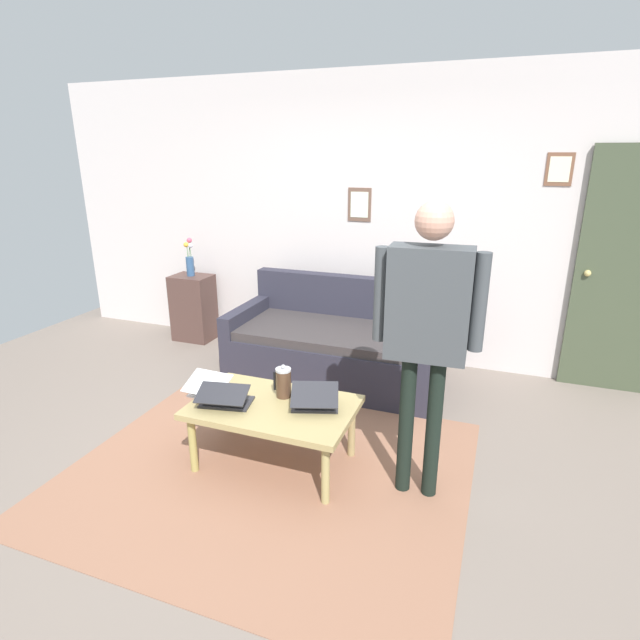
{
  "coord_description": "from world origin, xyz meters",
  "views": [
    {
      "loc": [
        -1.18,
        2.54,
        1.98
      ],
      "look_at": [
        0.04,
        -0.75,
        0.8
      ],
      "focal_mm": 28.11,
      "sensor_mm": 36.0,
      "label": 1
    }
  ],
  "objects": [
    {
      "name": "back_wall",
      "position": [
        -0.0,
        -2.2,
        1.35
      ],
      "size": [
        7.04,
        0.11,
        2.7
      ],
      "color": "silver",
      "rests_on": "ground_plane"
    },
    {
      "name": "couch",
      "position": [
        0.15,
        -1.49,
        0.3
      ],
      "size": [
        1.86,
        0.93,
        0.88
      ],
      "color": "#2A2936",
      "rests_on": "ground_plane"
    },
    {
      "name": "flower_vase",
      "position": [
        1.95,
        -1.91,
        0.88
      ],
      "size": [
        0.1,
        0.1,
        0.4
      ],
      "color": "#31527B",
      "rests_on": "side_shelf"
    },
    {
      "name": "french_press",
      "position": [
        0.09,
        -0.18,
        0.54
      ],
      "size": [
        0.12,
        0.1,
        0.23
      ],
      "color": "#4C3323",
      "rests_on": "coffee_table"
    },
    {
      "name": "laptop_center",
      "position": [
        0.39,
        0.06,
        0.48
      ],
      "size": [
        0.37,
        0.32,
        0.14
      ],
      "color": "#28282D",
      "rests_on": "coffee_table"
    },
    {
      "name": "area_rug",
      "position": [
        0.11,
        0.04,
        0.0
      ],
      "size": [
        2.52,
        2.16,
        0.01
      ],
      "primitive_type": "cube",
      "color": "#90624B",
      "rests_on": "ground_plane"
    },
    {
      "name": "laptop_right",
      "position": [
        0.54,
        -0.03,
        0.48
      ],
      "size": [
        0.3,
        0.29,
        0.15
      ],
      "color": "silver",
      "rests_on": "coffee_table"
    },
    {
      "name": "laptop_left",
      "position": [
        -0.16,
        -0.12,
        0.48
      ],
      "size": [
        0.37,
        0.36,
        0.16
      ],
      "color": "#28282D",
      "rests_on": "coffee_table"
    },
    {
      "name": "interior_door",
      "position": [
        -2.17,
        -2.11,
        1.02
      ],
      "size": [
        0.82,
        0.09,
        2.05
      ],
      "color": "#424C36",
      "rests_on": "ground_plane"
    },
    {
      "name": "person_standing",
      "position": [
        -0.83,
        -0.09,
        1.12
      ],
      "size": [
        0.61,
        0.21,
        1.75
      ],
      "color": "black",
      "rests_on": "ground_plane"
    },
    {
      "name": "ground_plane",
      "position": [
        0.0,
        0.0,
        0.0
      ],
      "size": [
        7.68,
        7.68,
        0.0
      ],
      "primitive_type": "plane",
      "color": "slate"
    },
    {
      "name": "coffee_table",
      "position": [
        0.11,
        -0.06,
        0.39
      ],
      "size": [
        1.05,
        0.66,
        0.44
      ],
      "color": "tan",
      "rests_on": "ground_plane"
    },
    {
      "name": "side_shelf",
      "position": [
        1.95,
        -1.9,
        0.36
      ],
      "size": [
        0.42,
        0.32,
        0.72
      ],
      "color": "#4B332D",
      "rests_on": "ground_plane"
    }
  ]
}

